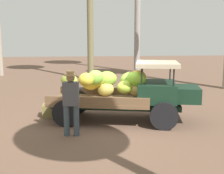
# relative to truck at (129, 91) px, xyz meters

# --- Properties ---
(ground_plane) EXTENTS (60.00, 60.00, 0.00)m
(ground_plane) POSITION_rel_truck_xyz_m (-0.89, -0.21, -0.94)
(ground_plane) COLOR brown
(truck) EXTENTS (4.65, 2.53, 1.84)m
(truck) POSITION_rel_truck_xyz_m (0.00, 0.00, 0.00)
(truck) COLOR black
(truck) RESTS_ON ground
(farmer) EXTENTS (0.52, 0.48, 1.72)m
(farmer) POSITION_rel_truck_xyz_m (-1.73, -1.26, 0.04)
(farmer) COLOR #38474F
(farmer) RESTS_ON ground
(wooden_crate) EXTENTS (0.40, 0.55, 0.40)m
(wooden_crate) POSITION_rel_truck_xyz_m (-2.53, 0.74, -0.74)
(wooden_crate) COLOR olive
(wooden_crate) RESTS_ON ground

